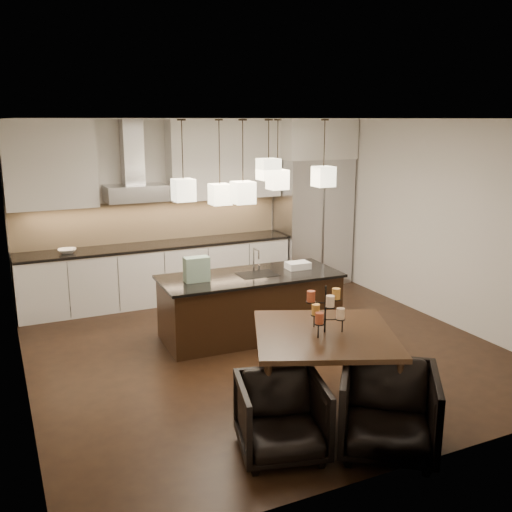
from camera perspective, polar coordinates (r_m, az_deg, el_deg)
name	(u,v)px	position (r m, az deg, el deg)	size (l,w,h in m)	color
floor	(263,349)	(7.23, 0.68, -9.32)	(5.50, 5.50, 0.02)	black
ceiling	(263,118)	(6.66, 0.75, 13.64)	(5.50, 5.50, 0.02)	white
wall_back	(189,208)	(9.33, -6.69, 4.82)	(5.50, 0.02, 2.80)	silver
wall_front	(419,306)	(4.56, 15.98, -4.81)	(5.50, 0.02, 2.80)	silver
wall_left	(14,263)	(6.16, -23.08, -0.67)	(0.02, 5.50, 2.80)	silver
wall_right	(441,222)	(8.36, 18.04, 3.24)	(0.02, 5.50, 2.80)	silver
refrigerator	(313,222)	(9.91, 5.69, 3.44)	(1.20, 0.72, 2.15)	#B7B7BA
fridge_panel	(315,139)	(9.76, 5.88, 11.56)	(1.26, 0.72, 0.65)	silver
lower_cabinets	(160,274)	(9.04, -9.61, -1.78)	(4.21, 0.62, 0.88)	silver
countertop	(158,245)	(8.93, -9.73, 1.07)	(4.21, 0.66, 0.04)	black
backsplash	(152,221)	(9.16, -10.32, 3.48)	(4.21, 0.02, 0.63)	tan
upper_cab_left	(50,165)	(8.63, -19.92, 8.60)	(1.25, 0.35, 1.25)	silver
upper_cab_right	(225,159)	(9.26, -3.15, 9.65)	(1.86, 0.35, 1.25)	silver
hood_canopy	(136,193)	(8.77, -11.93, 6.18)	(0.90, 0.52, 0.24)	#B7B7BA
hood_chimney	(132,152)	(8.83, -12.29, 10.12)	(0.30, 0.28, 0.96)	#B7B7BA
fruit_bowl	(67,251)	(8.63, -18.37, 0.48)	(0.26, 0.26, 0.06)	silver
island_body	(250,307)	(7.51, -0.59, -5.10)	(2.27, 0.91, 0.80)	black
island_top	(250,276)	(7.39, -0.60, -2.03)	(2.34, 0.98, 0.04)	black
faucet	(254,260)	(7.45, -0.23, -0.37)	(0.09, 0.22, 0.34)	silver
tote_bag	(197,269)	(7.09, -5.96, -1.32)	(0.31, 0.16, 0.31)	#22633C
food_container	(298,265)	(7.69, 4.20, -0.94)	(0.31, 0.22, 0.09)	silver
dining_table	(323,370)	(5.75, 6.76, -11.26)	(1.32, 1.32, 0.79)	black
candelabra	(325,309)	(5.51, 6.94, -5.31)	(0.38, 0.38, 0.46)	black
candle_a	(340,313)	(5.55, 8.45, -5.71)	(0.08, 0.08, 0.11)	beige
candle_b	(316,309)	(5.64, 5.99, -5.34)	(0.08, 0.08, 0.11)	gold
candle_c	(319,318)	(5.40, 6.35, -6.20)	(0.08, 0.08, 0.11)	#AD4527
candle_d	(336,294)	(5.58, 8.02, -3.76)	(0.08, 0.08, 0.11)	gold
candle_e	(311,296)	(5.47, 5.52, -4.03)	(0.08, 0.08, 0.11)	#AD4527
candle_f	(330,301)	(5.35, 7.43, -4.51)	(0.08, 0.08, 0.11)	beige
armchair_left	(282,417)	(5.02, 2.58, -15.81)	(0.72, 0.74, 0.68)	black
armchair_right	(388,411)	(5.15, 13.09, -14.90)	(0.80, 0.83, 0.75)	black
pendant_a	(183,190)	(6.80, -7.27, 6.56)	(0.24, 0.24, 0.26)	beige
pendant_b	(220,194)	(7.21, -3.63, 6.18)	(0.24, 0.24, 0.26)	beige
pendant_c	(268,169)	(7.06, 1.26, 8.67)	(0.24, 0.24, 0.26)	beige
pendant_d	(277,180)	(7.64, 2.15, 7.65)	(0.24, 0.24, 0.26)	beige
pendant_e	(323,177)	(7.49, 6.76, 7.90)	(0.24, 0.24, 0.26)	beige
pendant_f	(243,193)	(6.78, -1.31, 6.36)	(0.24, 0.24, 0.26)	beige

